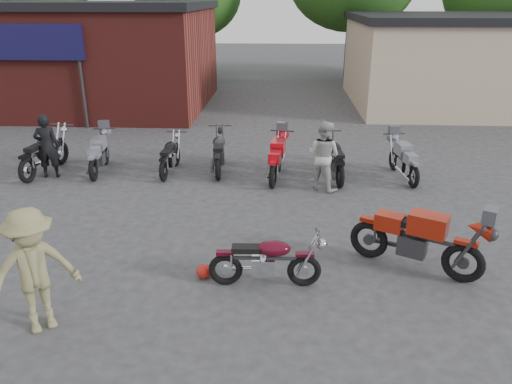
# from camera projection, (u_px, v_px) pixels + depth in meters

# --- Properties ---
(ground) EXTENTS (90.00, 90.00, 0.00)m
(ground) POSITION_uv_depth(u_px,v_px,m) (258.00, 274.00, 8.59)
(ground) COLOR #333336
(brick_building) EXTENTS (12.00, 8.00, 4.00)m
(brick_building) POSITION_uv_depth(u_px,v_px,m) (64.00, 58.00, 21.31)
(brick_building) COLOR maroon
(brick_building) RESTS_ON ground
(stucco_building) EXTENTS (10.00, 8.00, 3.50)m
(stucco_building) POSITION_uv_depth(u_px,v_px,m) (472.00, 64.00, 21.46)
(stucco_building) COLOR tan
(stucco_building) RESTS_ON ground
(tree_0) EXTENTS (6.56, 6.56, 8.20)m
(tree_0) POSITION_uv_depth(u_px,v_px,m) (31.00, 3.00, 28.23)
(tree_0) COLOR #204A13
(tree_0) RESTS_ON ground
(tree_1) EXTENTS (5.92, 5.92, 7.40)m
(tree_1) POSITION_uv_depth(u_px,v_px,m) (189.00, 11.00, 27.92)
(tree_1) COLOR #204A13
(tree_1) RESTS_ON ground
(tree_3) EXTENTS (6.08, 6.08, 7.60)m
(tree_3) POSITION_uv_depth(u_px,v_px,m) (499.00, 9.00, 27.03)
(tree_3) COLOR #204A13
(tree_3) RESTS_ON ground
(vintage_motorcycle) EXTENTS (1.79, 0.63, 1.03)m
(vintage_motorcycle) POSITION_uv_depth(u_px,v_px,m) (267.00, 258.00, 8.08)
(vintage_motorcycle) COLOR #4C0918
(vintage_motorcycle) RESTS_ON ground
(sportbike) EXTENTS (2.32, 1.72, 1.30)m
(sportbike) POSITION_uv_depth(u_px,v_px,m) (418.00, 236.00, 8.51)
(sportbike) COLOR #A31F0D
(sportbike) RESTS_ON ground
(helmet) EXTENTS (0.26, 0.26, 0.24)m
(helmet) POSITION_uv_depth(u_px,v_px,m) (204.00, 271.00, 8.44)
(helmet) COLOR #B41C13
(helmet) RESTS_ON ground
(person_dark) EXTENTS (0.68, 0.52, 1.68)m
(person_dark) POSITION_uv_depth(u_px,v_px,m) (47.00, 146.00, 12.91)
(person_dark) COLOR black
(person_dark) RESTS_ON ground
(person_light) EXTENTS (1.06, 1.01, 1.72)m
(person_light) POSITION_uv_depth(u_px,v_px,m) (324.00, 156.00, 12.09)
(person_light) COLOR #ACACA7
(person_light) RESTS_ON ground
(person_tan) EXTENTS (1.38, 1.27, 1.86)m
(person_tan) POSITION_uv_depth(u_px,v_px,m) (34.00, 271.00, 6.87)
(person_tan) COLOR olive
(person_tan) RESTS_ON ground
(row_bike_0) EXTENTS (1.00, 2.21, 1.24)m
(row_bike_0) POSITION_uv_depth(u_px,v_px,m) (44.00, 151.00, 13.33)
(row_bike_0) COLOR black
(row_bike_0) RESTS_ON ground
(row_bike_1) EXTENTS (0.86, 1.99, 1.12)m
(row_bike_1) POSITION_uv_depth(u_px,v_px,m) (99.00, 152.00, 13.40)
(row_bike_1) COLOR gray
(row_bike_1) RESTS_ON ground
(row_bike_2) EXTENTS (0.67, 1.83, 1.05)m
(row_bike_2) POSITION_uv_depth(u_px,v_px,m) (170.00, 154.00, 13.36)
(row_bike_2) COLOR black
(row_bike_2) RESTS_ON ground
(row_bike_3) EXTENTS (0.82, 2.06, 1.17)m
(row_bike_3) POSITION_uv_depth(u_px,v_px,m) (219.00, 150.00, 13.49)
(row_bike_3) COLOR #262528
(row_bike_3) RESTS_ON ground
(row_bike_4) EXTENTS (0.91, 2.09, 1.17)m
(row_bike_4) POSITION_uv_depth(u_px,v_px,m) (277.00, 156.00, 12.93)
(row_bike_4) COLOR red
(row_bike_4) RESTS_ON ground
(row_bike_5) EXTENTS (0.84, 2.06, 1.16)m
(row_bike_5) POSITION_uv_depth(u_px,v_px,m) (335.00, 156.00, 12.96)
(row_bike_5) COLOR black
(row_bike_5) RESTS_ON ground
(row_bike_6) EXTENTS (0.89, 1.97, 1.10)m
(row_bike_6) POSITION_uv_depth(u_px,v_px,m) (404.00, 158.00, 12.93)
(row_bike_6) COLOR gray
(row_bike_6) RESTS_ON ground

